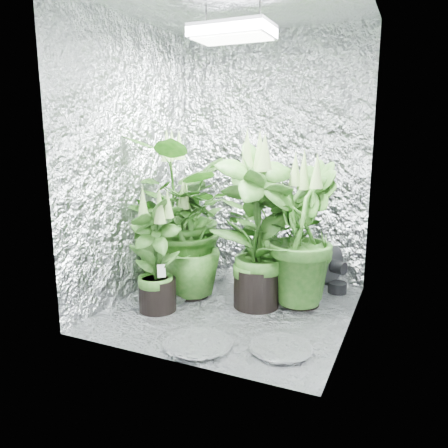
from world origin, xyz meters
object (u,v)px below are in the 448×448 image
plant_c (302,236)px  plant_f (156,256)px  plant_b (257,228)px  plant_d (191,244)px  plant_e (274,238)px  grow_lamp (232,32)px  plant_a (180,212)px  circulation_fan (335,273)px

plant_c → plant_f: 1.02m
plant_f → plant_b: bearing=30.0°
plant_d → plant_e: (0.56, 0.27, 0.04)m
grow_lamp → plant_d: grow_lamp is taller
plant_a → plant_f: 0.56m
grow_lamp → plant_c: grow_lamp is taller
plant_a → plant_d: bearing=-43.2°
plant_c → plant_e: bearing=158.6°
plant_b → plant_d: bearing=-179.0°
plant_e → circulation_fan: bearing=33.1°
plant_a → plant_d: size_ratio=1.50×
plant_f → grow_lamp: bearing=27.6°
plant_d → plant_c: bearing=12.6°
grow_lamp → plant_c: size_ratio=0.46×
plant_a → plant_e: size_ratio=1.30×
plant_c → plant_e: plant_c is taller
grow_lamp → plant_a: bearing=153.8°
plant_b → plant_c: (0.27, 0.17, -0.06)m
grow_lamp → plant_f: 1.53m
grow_lamp → circulation_fan: 1.89m
grow_lamp → plant_d: 1.47m
grow_lamp → plant_e: grow_lamp is taller
grow_lamp → plant_a: 1.37m
plant_a → circulation_fan: size_ratio=3.70×
plant_a → plant_b: plant_a is taller
plant_b → plant_c: size_ratio=1.13×
plant_a → plant_e: bearing=7.0°
plant_a → plant_e: (0.74, 0.09, -0.15)m
plant_e → circulation_fan: (0.41, 0.27, -0.29)m
plant_a → plant_c: 0.98m
plant_d → plant_e: bearing=25.4°
grow_lamp → plant_f: grow_lamp is taller
grow_lamp → plant_a: (-0.56, 0.27, -1.22)m
plant_f → circulation_fan: bearing=39.5°
plant_b → circulation_fan: (0.45, 0.52, -0.42)m
plant_a → plant_f: plant_a is taller
plant_c → plant_e: 0.25m
plant_f → plant_a: bearing=101.1°
plant_d → plant_e: plant_e is taller
plant_d → grow_lamp: bearing=-15.1°
plant_c → plant_e: (-0.23, 0.09, -0.06)m
plant_e → plant_b: bearing=-99.7°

